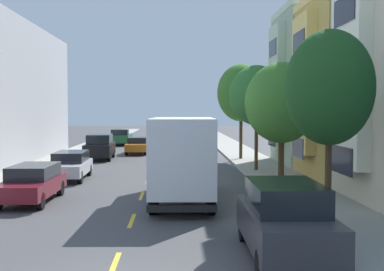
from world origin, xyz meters
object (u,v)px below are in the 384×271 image
Objects in this scene: parked_pickup_forest at (121,137)px; moving_orange_sedan at (137,145)px; street_tree_nearest at (329,88)px; street_tree_farthest at (241,93)px; parked_wagon_silver at (70,165)px; parked_hatchback_white at (202,138)px; parked_suv_red at (198,132)px; street_tree_second at (282,103)px; delivery_box_truck at (183,155)px; parked_suv_charcoal at (285,219)px; parked_wagon_burgundy at (32,182)px; parked_suv_black at (100,147)px; street_tree_third at (257,95)px.

parked_pickup_forest is 1.18× the size of moving_orange_sedan.
street_tree_farthest reaches higher than street_tree_nearest.
parked_wagon_silver and parked_hatchback_white have the same top height.
moving_orange_sedan is at bearing -106.89° from parked_suv_red.
street_tree_second is 31.57m from parked_hatchback_white.
parked_suv_charcoal is (2.51, -7.74, -0.96)m from delivery_box_truck.
street_tree_nearest is 6.91m from delivery_box_truck.
street_tree_nearest is 12.44m from parked_wagon_burgundy.
street_tree_nearest is 1.28× the size of parked_suv_black.
parked_hatchback_white is at bearing -89.73° from parked_suv_red.
street_tree_farthest is 17.51m from parked_hatchback_white.
parked_wagon_silver is at bearing 119.87° from parked_suv_charcoal.
moving_orange_sedan is at bearing 83.44° from parked_wagon_burgundy.
delivery_box_truck is 1.68× the size of moving_orange_sedan.
parked_pickup_forest is at bearing 122.40° from street_tree_farthest.
street_tree_second reaches higher than parked_suv_red.
parked_suv_black is (-10.69, 15.43, -3.12)m from street_tree_second.
parked_wagon_burgundy is 1.05× the size of moving_orange_sedan.
street_tree_third is 1.35× the size of parked_wagon_burgundy.
street_tree_second reaches higher than delivery_box_truck.
parked_pickup_forest is at bearing -133.54° from parked_suv_red.
parked_hatchback_white is at bearing 61.31° from parked_suv_black.
parked_pickup_forest is 1.33× the size of parked_hatchback_white.
moving_orange_sedan is (2.49, 4.99, -0.24)m from parked_suv_black.
parked_wagon_burgundy is at bearing -90.02° from parked_pickup_forest.
street_tree_second is 0.77× the size of delivery_box_truck.
street_tree_farthest is at bearing 90.00° from street_tree_second.
street_tree_second is 33.46m from parked_pickup_forest.
parked_suv_charcoal is 1.07× the size of moving_orange_sedan.
delivery_box_truck is at bearing -3.95° from parked_wagon_burgundy.
delivery_box_truck is 23.49m from moving_orange_sedan.
street_tree_third reaches higher than parked_hatchback_white.
parked_suv_red is at bearing 93.48° from street_tree_third.
delivery_box_truck is 1.57× the size of parked_suv_charcoal.
parked_hatchback_white is 0.89× the size of moving_orange_sedan.
moving_orange_sedan is at bearing 111.88° from street_tree_second.
parked_suv_red is at bearing 92.86° from street_tree_second.
parked_hatchback_white is 9.40m from parked_suv_red.
parked_hatchback_white is (8.81, -0.17, -0.07)m from parked_pickup_forest.
street_tree_nearest is at bearing -90.00° from street_tree_third.
parked_suv_charcoal is (-0.11, -41.83, 0.23)m from parked_hatchback_white.
parked_suv_charcoal is 51.22m from parked_suv_red.
parked_wagon_silver is at bearing 130.23° from delivery_box_truck.
parked_wagon_silver is at bearing -89.78° from parked_suv_black.
street_tree_second is 1.21× the size of parked_suv_black.
delivery_box_truck reaches higher than moving_orange_sedan.
street_tree_nearest is 14.48m from street_tree_third.
street_tree_farthest reaches higher than parked_wagon_burgundy.
parked_suv_charcoal reaches higher than parked_pickup_forest.
delivery_box_truck is 1.61× the size of parked_wagon_burgundy.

